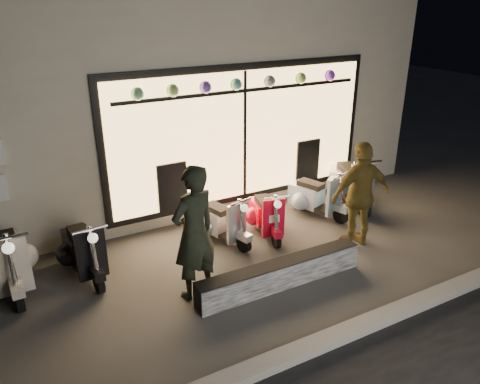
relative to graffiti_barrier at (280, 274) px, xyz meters
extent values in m
plane|color=#383533|center=(0.02, 0.65, -0.20)|extent=(40.00, 40.00, 0.00)
cube|color=slate|center=(0.02, -1.35, -0.14)|extent=(40.00, 0.25, 0.12)
cube|color=beige|center=(0.02, 5.65, 1.80)|extent=(10.00, 6.00, 4.00)
cube|color=black|center=(0.82, 2.63, 1.35)|extent=(5.45, 0.06, 2.65)
cube|color=#FFBF6B|center=(0.82, 2.59, 1.35)|extent=(5.20, 0.04, 2.40)
cube|color=black|center=(0.82, 2.55, 2.20)|extent=(4.90, 0.06, 0.06)
cube|color=black|center=(0.00, 0.00, 0.00)|extent=(2.68, 0.28, 0.40)
cylinder|color=black|center=(0.01, 1.13, -0.05)|extent=(0.16, 0.30, 0.29)
cylinder|color=black|center=(-0.20, 1.96, -0.05)|extent=(0.17, 0.31, 0.29)
cube|color=silver|center=(-0.04, 1.30, 0.28)|extent=(0.40, 0.16, 0.70)
cube|color=silver|center=(-0.18, 1.87, 0.13)|extent=(0.50, 0.67, 0.39)
cube|color=black|center=(-0.16, 1.79, 0.37)|extent=(0.35, 0.53, 0.10)
sphere|color=#FFF2CC|center=(0.01, 1.12, 0.62)|extent=(0.16, 0.16, 0.13)
cylinder|color=black|center=(0.56, 0.99, -0.05)|extent=(0.15, 0.30, 0.29)
cylinder|color=black|center=(0.76, 1.82, -0.05)|extent=(0.17, 0.31, 0.29)
cube|color=red|center=(0.61, 1.16, 0.28)|extent=(0.40, 0.15, 0.70)
cube|color=red|center=(0.74, 1.74, 0.13)|extent=(0.49, 0.67, 0.39)
cube|color=black|center=(0.72, 1.65, 0.37)|extent=(0.34, 0.52, 0.10)
sphere|color=#FFF2CC|center=(0.56, 0.98, 0.61)|extent=(0.15, 0.15, 0.13)
cylinder|color=black|center=(-2.40, 1.11, -0.04)|extent=(0.12, 0.33, 0.32)
cylinder|color=black|center=(-2.48, 2.05, -0.04)|extent=(0.14, 0.33, 0.32)
cube|color=black|center=(-2.42, 1.31, 0.33)|extent=(0.44, 0.10, 0.78)
cube|color=black|center=(-2.47, 1.96, 0.16)|extent=(0.45, 0.69, 0.43)
cube|color=black|center=(-2.46, 1.86, 0.42)|extent=(0.31, 0.55, 0.11)
sphere|color=#FFF2CC|center=(-2.40, 1.10, 0.70)|extent=(0.15, 0.15, 0.14)
cylinder|color=black|center=(-3.45, 1.20, -0.02)|extent=(0.12, 0.35, 0.35)
cylinder|color=black|center=(-3.49, 2.23, -0.02)|extent=(0.14, 0.36, 0.35)
cube|color=beige|center=(-3.46, 1.42, 0.38)|extent=(0.48, 0.09, 0.85)
cube|color=beige|center=(-3.48, 2.13, 0.19)|extent=(0.46, 0.74, 0.48)
cube|color=black|center=(-3.48, 2.03, 0.48)|extent=(0.31, 0.59, 0.12)
sphere|color=#FFF2CC|center=(-3.45, 1.19, 0.78)|extent=(0.16, 0.16, 0.15)
cylinder|color=black|center=(2.14, 1.19, -0.05)|extent=(0.18, 0.32, 0.31)
cylinder|color=black|center=(1.85, 2.04, -0.05)|extent=(0.20, 0.32, 0.31)
cube|color=#89ABC3|center=(2.08, 1.37, 0.30)|extent=(0.41, 0.19, 0.74)
cube|color=#89ABC3|center=(1.88, 1.95, 0.14)|extent=(0.56, 0.72, 0.41)
cube|color=black|center=(1.91, 1.87, 0.39)|extent=(0.40, 0.56, 0.11)
sphere|color=#FFF2CC|center=(2.14, 1.18, 0.66)|extent=(0.17, 0.17, 0.14)
cylinder|color=black|center=(2.71, 1.17, -0.02)|extent=(0.20, 0.37, 0.36)
cylinder|color=black|center=(3.01, 2.18, -0.02)|extent=(0.23, 0.38, 0.36)
cube|color=slate|center=(2.77, 1.38, 0.39)|extent=(0.49, 0.21, 0.87)
cube|color=slate|center=(2.98, 2.08, 0.20)|extent=(0.64, 0.84, 0.49)
cube|color=black|center=(2.95, 1.98, 0.50)|extent=(0.45, 0.65, 0.13)
sphere|color=#FFF2CC|center=(2.71, 1.16, 0.80)|extent=(0.20, 0.20, 0.16)
imported|color=black|center=(-1.17, 0.41, 0.79)|extent=(0.82, 0.66, 1.97)
imported|color=brown|center=(1.85, 0.44, 0.72)|extent=(1.13, 0.59, 1.84)
camera|label=1|loc=(-3.34, -4.88, 3.81)|focal=35.00mm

